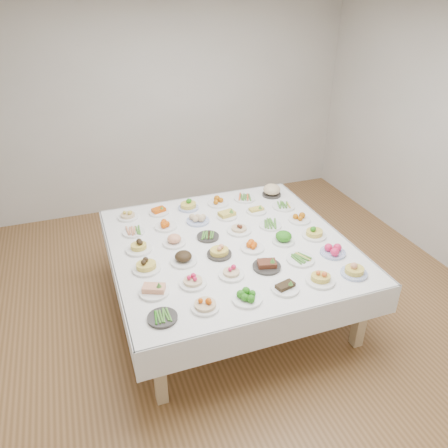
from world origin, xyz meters
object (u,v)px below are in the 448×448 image
object	(u,v)px
dish_35	(272,190)
dish_18	(139,245)
dish_0	(162,317)
display_table	(229,249)

from	to	relation	value
dish_35	dish_18	bearing A→B (deg)	-158.49
dish_0	dish_18	size ratio (longest dim) A/B	0.92
dish_18	dish_35	bearing A→B (deg)	21.51
dish_35	dish_0	bearing A→B (deg)	-135.26
dish_0	dish_18	xyz separation A→B (m)	(0.01, 0.99, 0.04)
dish_0	dish_18	bearing A→B (deg)	89.66
display_table	dish_0	xyz separation A→B (m)	(-0.83, -0.83, 0.09)
dish_0	dish_35	world-z (taller)	dish_35
display_table	dish_18	xyz separation A→B (m)	(-0.83, 0.17, 0.13)
display_table	dish_0	world-z (taller)	dish_0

